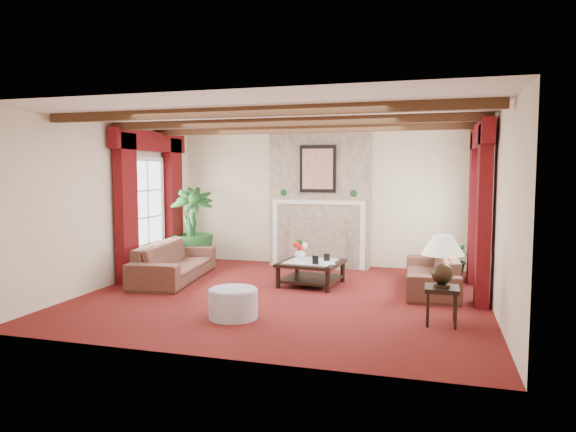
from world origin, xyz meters
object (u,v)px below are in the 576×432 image
(sofa_left, at_px, (174,255))
(coffee_table, at_px, (311,273))
(potted_palm, at_px, (191,244))
(ottoman, at_px, (233,304))
(sofa_right, at_px, (432,266))
(side_table, at_px, (441,306))

(sofa_left, xyz_separation_m, coffee_table, (2.41, 0.25, -0.23))
(potted_palm, bearing_deg, ottoman, -55.53)
(coffee_table, bearing_deg, sofa_right, 10.83)
(coffee_table, bearing_deg, sofa_left, -167.98)
(sofa_right, distance_m, side_table, 1.91)
(coffee_table, relative_size, ottoman, 1.52)
(sofa_left, height_order, ottoman, sofa_left)
(sofa_left, bearing_deg, ottoman, -143.03)
(sofa_right, relative_size, potted_palm, 1.12)
(ottoman, bearing_deg, sofa_left, 134.46)
(sofa_right, bearing_deg, side_table, 1.35)
(sofa_left, distance_m, sofa_right, 4.38)
(potted_palm, relative_size, side_table, 3.78)
(coffee_table, bearing_deg, ottoman, -97.50)
(coffee_table, height_order, ottoman, coffee_table)
(sofa_left, height_order, side_table, sofa_left)
(sofa_left, relative_size, sofa_right, 1.12)
(sofa_right, xyz_separation_m, coffee_table, (-1.94, -0.16, -0.19))
(side_table, bearing_deg, potted_palm, 150.09)
(ottoman, bearing_deg, potted_palm, 124.47)
(sofa_left, relative_size, side_table, 4.74)
(potted_palm, bearing_deg, sofa_right, -10.47)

